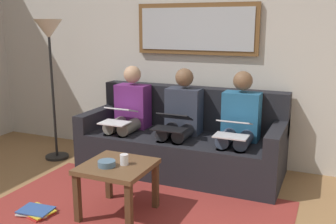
{
  "coord_description": "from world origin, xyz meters",
  "views": [
    {
      "loc": [
        -1.48,
        1.73,
        1.61
      ],
      "look_at": [
        0.0,
        -1.7,
        0.75
      ],
      "focal_mm": 41.15,
      "sensor_mm": 36.0,
      "label": 1
    }
  ],
  "objects": [
    {
      "name": "coffee_table",
      "position": [
        0.12,
        -0.9,
        0.38
      ],
      "size": [
        0.56,
        0.56,
        0.46
      ],
      "color": "brown",
      "rests_on": "ground_plane"
    },
    {
      "name": "person_right",
      "position": [
        0.64,
        -2.05,
        0.61
      ],
      "size": [
        0.38,
        0.58,
        1.14
      ],
      "color": "#66236B",
      "rests_on": "couch"
    },
    {
      "name": "bowl",
      "position": [
        0.17,
        -0.82,
        0.48
      ],
      "size": [
        0.15,
        0.15,
        0.05
      ],
      "primitive_type": "cylinder",
      "color": "slate",
      "rests_on": "coffee_table"
    },
    {
      "name": "laptop_black",
      "position": [
        0.0,
        -1.81,
        0.62
      ],
      "size": [
        0.35,
        0.34,
        0.15
      ],
      "color": "black"
    },
    {
      "name": "couch",
      "position": [
        0.0,
        -2.12,
        0.31
      ],
      "size": [
        2.2,
        0.9,
        0.9
      ],
      "color": "black",
      "rests_on": "ground_plane"
    },
    {
      "name": "framed_mirror",
      "position": [
        0.0,
        -2.51,
        1.55
      ],
      "size": [
        1.44,
        0.05,
        0.58
      ],
      "color": "brown"
    },
    {
      "name": "person_left",
      "position": [
        -0.64,
        -2.05,
        0.61
      ],
      "size": [
        0.38,
        0.58,
        1.14
      ],
      "color": "#235B84",
      "rests_on": "couch"
    },
    {
      "name": "magazine_stack",
      "position": [
        0.78,
        -0.62,
        0.03
      ],
      "size": [
        0.34,
        0.27,
        0.04
      ],
      "color": "red",
      "rests_on": "ground_plane"
    },
    {
      "name": "wall_rear",
      "position": [
        0.0,
        -2.6,
        1.3
      ],
      "size": [
        6.0,
        0.12,
        2.6
      ],
      "primitive_type": "cube",
      "color": "beige",
      "rests_on": "ground_plane"
    },
    {
      "name": "cup",
      "position": [
        0.06,
        -0.92,
        0.5
      ],
      "size": [
        0.07,
        0.07,
        0.09
      ],
      "primitive_type": "cylinder",
      "color": "silver",
      "rests_on": "coffee_table"
    },
    {
      "name": "laptop_silver",
      "position": [
        -0.64,
        -1.8,
        0.62
      ],
      "size": [
        0.32,
        0.33,
        0.15
      ],
      "color": "silver"
    },
    {
      "name": "area_rug",
      "position": [
        0.0,
        -0.85,
        0.0
      ],
      "size": [
        2.6,
        1.8,
        0.01
      ],
      "primitive_type": "cube",
      "color": "maroon",
      "rests_on": "ground_plane"
    },
    {
      "name": "person_middle",
      "position": [
        0.0,
        -2.05,
        0.61
      ],
      "size": [
        0.38,
        0.58,
        1.14
      ],
      "color": "#2D3342",
      "rests_on": "couch"
    },
    {
      "name": "laptop_white",
      "position": [
        0.64,
        -1.81,
        0.63
      ],
      "size": [
        0.31,
        0.37,
        0.16
      ],
      "color": "white"
    },
    {
      "name": "standing_lamp",
      "position": [
        1.55,
        -1.85,
        1.37
      ],
      "size": [
        0.32,
        0.32,
        1.66
      ],
      "color": "black",
      "rests_on": "ground_plane"
    }
  ]
}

